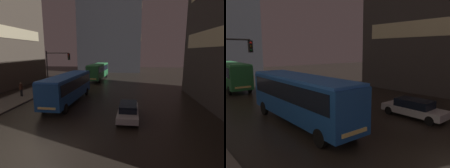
{
  "view_description": "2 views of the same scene",
  "coord_description": "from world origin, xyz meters",
  "views": [
    {
      "loc": [
        5.22,
        -8.99,
        5.9
      ],
      "look_at": [
        2.8,
        13.22,
        1.77
      ],
      "focal_mm": 28.0,
      "sensor_mm": 36.0,
      "label": 1
    },
    {
      "loc": [
        -9.51,
        -2.07,
        4.98
      ],
      "look_at": [
        2.37,
        11.55,
        2.14
      ],
      "focal_mm": 35.0,
      "sensor_mm": 36.0,
      "label": 2
    }
  ],
  "objects": [
    {
      "name": "bus_far",
      "position": [
        -1.7,
        27.46,
        2.08
      ],
      "size": [
        2.86,
        10.4,
        3.38
      ],
      "rotation": [
        0.0,
        0.0,
        3.1
      ],
      "color": "#236B38",
      "rests_on": "ground"
    },
    {
      "name": "car_taxi",
      "position": [
        5.05,
        6.05,
        0.71
      ],
      "size": [
        1.89,
        4.73,
        1.36
      ],
      "rotation": [
        0.0,
        0.0,
        3.12
      ],
      "color": "#B7B7BC",
      "rests_on": "ground"
    },
    {
      "name": "bus_near",
      "position": [
        -2.02,
        10.29,
        2.02
      ],
      "size": [
        2.72,
        10.46,
        3.28
      ],
      "rotation": [
        0.0,
        0.0,
        3.11
      ],
      "color": "#194793",
      "rests_on": "ground"
    }
  ]
}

